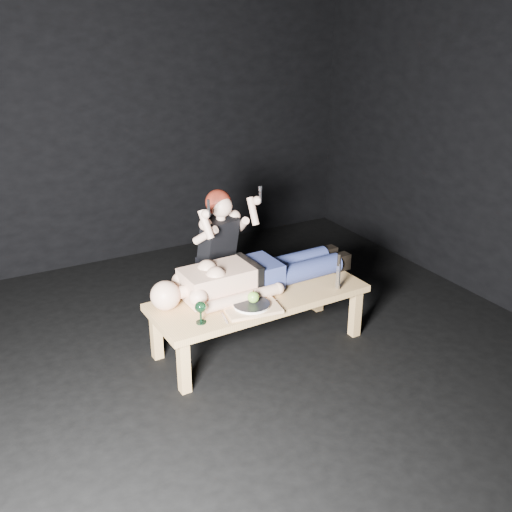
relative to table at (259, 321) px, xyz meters
name	(u,v)px	position (x,y,z in m)	size (l,w,h in m)	color
ground	(239,370)	(-0.29, -0.23, -0.23)	(5.00, 5.00, 0.00)	black
back_wall	(121,113)	(-0.29, 2.27, 1.27)	(5.00, 5.00, 0.00)	black
table	(259,321)	(0.00, 0.00, 0.00)	(1.67, 0.63, 0.45)	tan
lying_man	(256,270)	(0.05, 0.14, 0.36)	(1.76, 0.54, 0.28)	#D3AA8B
kneeling_woman	(213,251)	(-0.08, 0.65, 0.36)	(0.62, 0.70, 1.17)	black
serving_tray	(252,308)	(-0.16, -0.18, 0.24)	(0.39, 0.28, 0.02)	tan
plate	(252,305)	(-0.16, -0.18, 0.26)	(0.26, 0.26, 0.02)	white
apple	(253,297)	(-0.14, -0.17, 0.31)	(0.09, 0.09, 0.09)	#5D9B2D
goblet	(201,312)	(-0.56, -0.19, 0.31)	(0.08, 0.08, 0.16)	black
fork_flat	(225,318)	(-0.39, -0.21, 0.23)	(0.02, 0.18, 0.01)	#B2B2B7
knife_flat	(275,305)	(0.02, -0.21, 0.23)	(0.02, 0.18, 0.01)	#B2B2B7
spoon_flat	(266,299)	(0.01, -0.09, 0.23)	(0.02, 0.18, 0.01)	#B2B2B7
carving_knife	(338,272)	(0.57, -0.22, 0.37)	(0.04, 0.04, 0.30)	#B2B2B7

